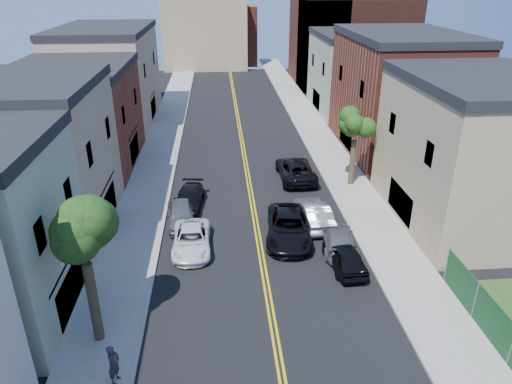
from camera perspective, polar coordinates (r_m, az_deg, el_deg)
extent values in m
cube|color=gray|center=(45.86, -11.58, 5.33)|extent=(3.20, 100.00, 0.15)
cube|color=gray|center=(46.63, 8.16, 5.92)|extent=(3.20, 100.00, 0.15)
cube|color=gray|center=(45.68, -9.40, 5.43)|extent=(0.30, 100.00, 0.15)
cube|color=gray|center=(46.28, 6.03, 5.89)|extent=(0.30, 100.00, 0.15)
cube|color=#998466|center=(32.13, -25.91, 3.17)|extent=(9.00, 10.00, 9.00)
cube|color=brown|center=(42.19, -20.93, 8.09)|extent=(9.00, 12.00, 8.00)
cube|color=#998466|center=(55.24, -17.37, 13.06)|extent=(9.00, 16.00, 9.50)
cube|color=#998466|center=(33.21, 24.95, 4.02)|extent=(9.00, 12.00, 9.00)
cube|color=brown|center=(45.21, 16.80, 11.03)|extent=(9.00, 14.00, 10.00)
cube|color=gray|center=(58.34, 11.89, 13.72)|extent=(9.00, 12.00, 8.50)
cube|color=#4C2319|center=(74.23, 11.28, 17.44)|extent=(16.00, 14.00, 12.00)
cube|color=#4C2319|center=(68.71, 8.26, 21.28)|extent=(6.00, 6.00, 22.00)
cube|color=#998466|center=(85.48, -6.18, 18.68)|extent=(14.00, 8.00, 12.00)
cube|color=brown|center=(89.58, -3.42, 18.41)|extent=(10.00, 8.00, 10.00)
cylinder|color=#3B2D1D|center=(22.06, -19.06, -12.49)|extent=(0.44, 0.44, 3.96)
sphere|color=#15360E|center=(19.85, -20.78, -2.46)|extent=(5.20, 5.20, 5.20)
sphere|color=#15360E|center=(18.94, -20.03, -0.17)|extent=(3.90, 3.90, 3.90)
sphere|color=#15360E|center=(20.67, -21.59, -3.12)|extent=(3.64, 3.64, 3.64)
cylinder|color=#3B2D1D|center=(36.92, 11.58, 3.54)|extent=(0.44, 0.44, 3.52)
sphere|color=#15360E|center=(35.76, 12.10, 9.13)|extent=(4.40, 4.40, 4.40)
sphere|color=#15360E|center=(35.36, 13.07, 10.34)|extent=(3.30, 3.30, 3.30)
sphere|color=#15360E|center=(36.16, 11.17, 8.66)|extent=(3.08, 3.08, 3.08)
imported|color=white|center=(28.39, -7.81, -5.77)|extent=(2.27, 4.80, 1.33)
imported|color=#4E4F55|center=(31.28, -9.08, -2.60)|extent=(2.22, 4.58, 1.51)
imported|color=black|center=(33.44, -8.14, -0.84)|extent=(2.37, 4.72, 1.32)
imported|color=#54575B|center=(28.68, 9.91, -5.60)|extent=(2.46, 4.77, 1.32)
imported|color=black|center=(26.99, 10.70, -7.64)|extent=(1.98, 4.29, 1.42)
imported|color=#929498|center=(31.12, 7.03, -2.57)|extent=(2.02, 4.85, 1.56)
imported|color=black|center=(37.87, 4.84, 2.73)|extent=(2.84, 5.88, 1.61)
imported|color=black|center=(29.24, 4.00, -4.26)|extent=(3.43, 6.16, 1.63)
imported|color=#2B2A32|center=(20.57, -16.86, -19.33)|extent=(0.60, 0.74, 1.76)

